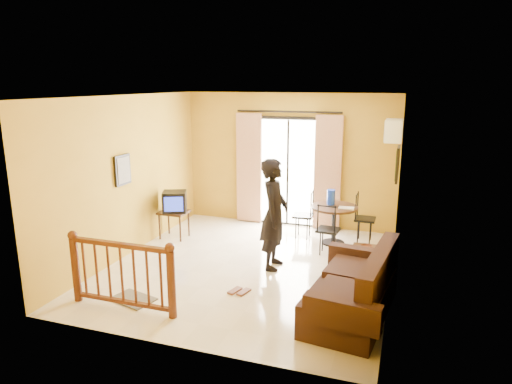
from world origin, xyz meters
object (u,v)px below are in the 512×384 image
(coffee_table, at_px, (365,259))
(sofa, at_px, (356,292))
(standing_person, at_px, (274,214))
(dining_table, at_px, (334,214))
(television, at_px, (175,202))

(coffee_table, distance_m, sofa, 1.42)
(standing_person, bearing_deg, sofa, -133.79)
(coffee_table, relative_size, sofa, 0.41)
(dining_table, xyz_separation_m, coffee_table, (0.71, -1.27, -0.34))
(standing_person, bearing_deg, coffee_table, -86.94)
(television, height_order, standing_person, standing_person)
(television, distance_m, standing_person, 2.39)
(coffee_table, bearing_deg, television, 170.85)
(television, height_order, coffee_table, television)
(coffee_table, height_order, standing_person, standing_person)
(dining_table, height_order, standing_person, standing_person)
(dining_table, relative_size, sofa, 0.44)
(television, xyz_separation_m, dining_table, (3.01, 0.67, -0.16))
(television, height_order, dining_table, television)
(television, xyz_separation_m, coffee_table, (3.72, -0.60, -0.49))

